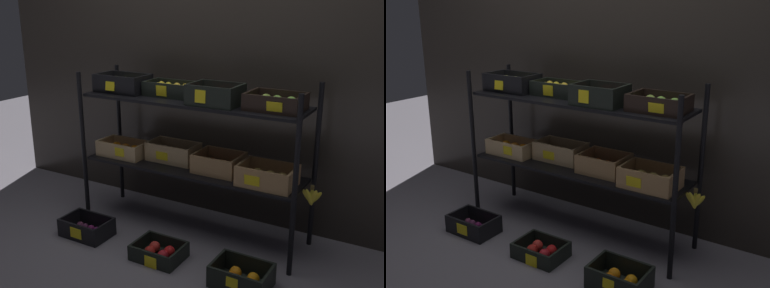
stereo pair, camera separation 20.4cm
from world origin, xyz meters
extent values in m
plane|color=slate|center=(0.00, 0.00, 0.00)|extent=(10.00, 10.00, 0.00)
cube|color=#2D2823|center=(0.00, 0.41, 1.08)|extent=(4.00, 0.12, 2.17)
cylinder|color=black|center=(-0.80, -0.21, 0.56)|extent=(0.03, 0.03, 1.11)
cylinder|color=black|center=(0.80, -0.21, 0.56)|extent=(0.03, 0.03, 1.11)
cylinder|color=black|center=(-0.80, 0.21, 0.56)|extent=(0.03, 0.03, 1.11)
cylinder|color=black|center=(0.80, 0.21, 0.56)|extent=(0.03, 0.03, 1.11)
cube|color=black|center=(0.00, 0.00, 0.47)|extent=(1.57, 0.39, 0.02)
cube|color=black|center=(0.00, 0.00, 0.95)|extent=(1.57, 0.39, 0.02)
cube|color=tan|center=(-0.57, -0.04, 0.49)|extent=(0.36, 0.21, 0.01)
cube|color=tan|center=(-0.57, -0.13, 0.55)|extent=(0.36, 0.02, 0.10)
cube|color=tan|center=(-0.57, 0.06, 0.55)|extent=(0.36, 0.02, 0.10)
cube|color=tan|center=(-0.74, -0.04, 0.55)|extent=(0.02, 0.18, 0.10)
cube|color=tan|center=(-0.39, -0.04, 0.55)|extent=(0.02, 0.18, 0.10)
sphere|color=orange|center=(-0.65, -0.07, 0.53)|extent=(0.07, 0.07, 0.07)
sphere|color=orange|center=(-0.57, -0.07, 0.53)|extent=(0.07, 0.07, 0.07)
sphere|color=orange|center=(-0.48, -0.06, 0.53)|extent=(0.07, 0.07, 0.07)
sphere|color=orange|center=(-0.65, -0.01, 0.53)|extent=(0.07, 0.07, 0.07)
sphere|color=orange|center=(-0.57, -0.01, 0.53)|extent=(0.07, 0.07, 0.07)
sphere|color=orange|center=(-0.48, -0.01, 0.53)|extent=(0.07, 0.07, 0.07)
cube|color=yellow|center=(-0.52, -0.14, 0.54)|extent=(0.08, 0.01, 0.06)
cube|color=tan|center=(-0.18, 0.05, 0.49)|extent=(0.36, 0.21, 0.01)
cube|color=tan|center=(-0.18, -0.04, 0.56)|extent=(0.36, 0.02, 0.12)
cube|color=tan|center=(-0.18, 0.15, 0.56)|extent=(0.36, 0.02, 0.12)
cube|color=tan|center=(-0.36, 0.05, 0.56)|extent=(0.02, 0.18, 0.12)
cube|color=tan|center=(-0.01, 0.05, 0.56)|extent=(0.02, 0.18, 0.12)
ellipsoid|color=brown|center=(-0.29, 0.02, 0.53)|extent=(0.05, 0.05, 0.07)
ellipsoid|color=brown|center=(-0.22, 0.02, 0.53)|extent=(0.05, 0.05, 0.07)
ellipsoid|color=brown|center=(-0.15, 0.02, 0.53)|extent=(0.05, 0.05, 0.07)
ellipsoid|color=brown|center=(-0.08, 0.03, 0.53)|extent=(0.05, 0.05, 0.07)
ellipsoid|color=brown|center=(-0.29, 0.08, 0.53)|extent=(0.05, 0.05, 0.07)
ellipsoid|color=brown|center=(-0.22, 0.08, 0.53)|extent=(0.05, 0.05, 0.07)
ellipsoid|color=brown|center=(-0.15, 0.08, 0.53)|extent=(0.05, 0.05, 0.07)
ellipsoid|color=brown|center=(-0.08, 0.08, 0.53)|extent=(0.05, 0.05, 0.07)
cube|color=yellow|center=(-0.22, -0.05, 0.54)|extent=(0.10, 0.01, 0.06)
cube|color=#A87F51|center=(0.20, 0.01, 0.49)|extent=(0.31, 0.25, 0.01)
cube|color=#A87F51|center=(0.20, -0.11, 0.55)|extent=(0.31, 0.02, 0.12)
cube|color=#A87F51|center=(0.20, 0.13, 0.55)|extent=(0.31, 0.02, 0.12)
cube|color=#A87F51|center=(0.05, 0.01, 0.55)|extent=(0.02, 0.22, 0.12)
cube|color=#A87F51|center=(0.35, 0.01, 0.55)|extent=(0.02, 0.22, 0.12)
sphere|color=orange|center=(0.13, -0.03, 0.52)|extent=(0.06, 0.06, 0.06)
sphere|color=orange|center=(0.20, -0.03, 0.52)|extent=(0.06, 0.06, 0.06)
sphere|color=orange|center=(0.27, -0.02, 0.52)|extent=(0.06, 0.06, 0.06)
sphere|color=orange|center=(0.13, 0.06, 0.52)|extent=(0.06, 0.06, 0.06)
sphere|color=orange|center=(0.20, 0.05, 0.52)|extent=(0.06, 0.06, 0.06)
sphere|color=orange|center=(0.28, 0.05, 0.52)|extent=(0.06, 0.06, 0.06)
cube|color=#A87F51|center=(0.57, -0.05, 0.49)|extent=(0.35, 0.24, 0.01)
cube|color=#A87F51|center=(0.57, -0.17, 0.55)|extent=(0.35, 0.02, 0.12)
cube|color=#A87F51|center=(0.57, 0.06, 0.55)|extent=(0.35, 0.02, 0.12)
cube|color=#A87F51|center=(0.41, -0.05, 0.55)|extent=(0.02, 0.21, 0.12)
cube|color=#A87F51|center=(0.74, -0.05, 0.55)|extent=(0.02, 0.21, 0.12)
sphere|color=#D8BE58|center=(0.49, -0.08, 0.53)|extent=(0.07, 0.07, 0.07)
sphere|color=#E6B14F|center=(0.58, -0.09, 0.53)|extent=(0.07, 0.07, 0.07)
sphere|color=#DBB953|center=(0.66, -0.09, 0.53)|extent=(0.07, 0.07, 0.07)
sphere|color=#D7BE57|center=(0.49, -0.02, 0.53)|extent=(0.07, 0.07, 0.07)
sphere|color=#D1B658|center=(0.58, -0.02, 0.53)|extent=(0.07, 0.07, 0.07)
sphere|color=#D7B658|center=(0.66, -0.01, 0.53)|extent=(0.07, 0.07, 0.07)
cube|color=yellow|center=(0.52, -0.18, 0.54)|extent=(0.10, 0.01, 0.06)
cube|color=black|center=(-0.57, 0.00, 0.96)|extent=(0.38, 0.23, 0.01)
cube|color=black|center=(-0.57, -0.11, 1.03)|extent=(0.38, 0.02, 0.12)
cube|color=black|center=(-0.57, 0.11, 1.03)|extent=(0.38, 0.02, 0.12)
cube|color=black|center=(-0.75, 0.00, 1.03)|extent=(0.02, 0.20, 0.12)
cube|color=black|center=(-0.39, 0.00, 1.03)|extent=(0.02, 0.20, 0.12)
ellipsoid|color=#ACAD4F|center=(-0.67, -0.04, 1.02)|extent=(0.07, 0.07, 0.09)
ellipsoid|color=tan|center=(-0.57, -0.03, 1.02)|extent=(0.07, 0.07, 0.09)
ellipsoid|color=#AFC15F|center=(-0.49, -0.04, 1.02)|extent=(0.07, 0.07, 0.09)
ellipsoid|color=#AEB850|center=(-0.67, 0.03, 1.02)|extent=(0.07, 0.07, 0.09)
ellipsoid|color=#A9C15C|center=(-0.57, 0.03, 1.02)|extent=(0.07, 0.07, 0.09)
ellipsoid|color=#B1B64F|center=(-0.48, 0.03, 1.02)|extent=(0.07, 0.07, 0.09)
cube|color=yellow|center=(-0.59, -0.12, 1.02)|extent=(0.08, 0.01, 0.07)
cube|color=black|center=(-0.19, 0.05, 0.96)|extent=(0.35, 0.21, 0.01)
cube|color=black|center=(-0.19, -0.05, 1.01)|extent=(0.35, 0.02, 0.09)
cube|color=black|center=(-0.19, 0.14, 1.01)|extent=(0.35, 0.02, 0.09)
cube|color=black|center=(-0.36, 0.05, 1.01)|extent=(0.02, 0.17, 0.09)
cube|color=black|center=(-0.03, 0.05, 1.01)|extent=(0.02, 0.17, 0.09)
ellipsoid|color=yellow|center=(-0.29, 0.02, 1.01)|extent=(0.06, 0.06, 0.08)
ellipsoid|color=yellow|center=(-0.23, 0.02, 1.01)|extent=(0.06, 0.06, 0.08)
ellipsoid|color=yellow|center=(-0.16, 0.02, 1.01)|extent=(0.06, 0.06, 0.08)
ellipsoid|color=yellow|center=(-0.10, 0.01, 1.01)|extent=(0.06, 0.06, 0.08)
ellipsoid|color=yellow|center=(-0.29, 0.08, 1.01)|extent=(0.06, 0.06, 0.08)
ellipsoid|color=yellow|center=(-0.23, 0.07, 1.01)|extent=(0.06, 0.06, 0.08)
ellipsoid|color=yellow|center=(-0.16, 0.07, 1.01)|extent=(0.06, 0.06, 0.08)
ellipsoid|color=yellow|center=(-0.10, 0.08, 1.01)|extent=(0.06, 0.06, 0.08)
cube|color=yellow|center=(-0.20, -0.06, 1.01)|extent=(0.08, 0.01, 0.07)
cube|color=black|center=(0.20, -0.05, 0.96)|extent=(0.32, 0.24, 0.01)
cube|color=black|center=(0.20, -0.17, 1.03)|extent=(0.32, 0.02, 0.12)
cube|color=black|center=(0.20, 0.06, 1.03)|extent=(0.32, 0.02, 0.12)
cube|color=black|center=(0.05, -0.05, 1.03)|extent=(0.02, 0.21, 0.12)
cube|color=black|center=(0.35, -0.05, 1.03)|extent=(0.02, 0.21, 0.12)
sphere|color=red|center=(0.14, -0.09, 1.01)|extent=(0.07, 0.07, 0.07)
sphere|color=red|center=(0.26, -0.08, 1.01)|extent=(0.07, 0.07, 0.07)
sphere|color=red|center=(0.15, -0.01, 1.01)|extent=(0.07, 0.07, 0.07)
sphere|color=red|center=(0.26, -0.01, 1.01)|extent=(0.07, 0.07, 0.07)
cube|color=yellow|center=(0.16, -0.18, 1.03)|extent=(0.07, 0.01, 0.08)
cube|color=black|center=(0.59, -0.01, 0.96)|extent=(0.34, 0.25, 0.01)
cube|color=black|center=(0.59, -0.13, 1.02)|extent=(0.34, 0.02, 0.09)
cube|color=black|center=(0.59, 0.11, 1.02)|extent=(0.34, 0.02, 0.09)
cube|color=black|center=(0.42, -0.01, 1.02)|extent=(0.02, 0.22, 0.09)
cube|color=black|center=(0.75, -0.01, 1.02)|extent=(0.02, 0.22, 0.09)
sphere|color=#91B435|center=(0.51, -0.05, 1.01)|extent=(0.07, 0.07, 0.07)
sphere|color=#8AB732|center=(0.58, -0.05, 1.01)|extent=(0.07, 0.07, 0.07)
sphere|color=#8DC63C|center=(0.66, -0.05, 1.01)|extent=(0.07, 0.07, 0.07)
sphere|color=#91B543|center=(0.51, 0.03, 1.01)|extent=(0.07, 0.07, 0.07)
sphere|color=#88C847|center=(0.58, 0.02, 1.01)|extent=(0.07, 0.07, 0.07)
sphere|color=#84C647|center=(0.67, 0.02, 1.01)|extent=(0.07, 0.07, 0.07)
cube|color=yellow|center=(0.62, -0.14, 1.01)|extent=(0.10, 0.01, 0.06)
cylinder|color=brown|center=(0.84, 0.02, 0.49)|extent=(0.02, 0.02, 0.02)
ellipsoid|color=gold|center=(0.81, 0.03, 0.43)|extent=(0.10, 0.03, 0.10)
ellipsoid|color=yellow|center=(0.82, 0.02, 0.43)|extent=(0.07, 0.03, 0.11)
ellipsoid|color=yellow|center=(0.84, 0.03, 0.43)|extent=(0.03, 0.03, 0.11)
ellipsoid|color=yellow|center=(0.85, 0.03, 0.43)|extent=(0.06, 0.03, 0.11)
ellipsoid|color=yellow|center=(0.86, 0.03, 0.43)|extent=(0.09, 0.03, 0.11)
cube|color=black|center=(-0.60, -0.45, 0.01)|extent=(0.34, 0.23, 0.01)
cube|color=black|center=(-0.60, -0.55, 0.07)|extent=(0.34, 0.02, 0.12)
cube|color=black|center=(-0.60, -0.34, 0.07)|extent=(0.34, 0.02, 0.12)
cube|color=black|center=(-0.76, -0.45, 0.07)|extent=(0.02, 0.20, 0.12)
cube|color=black|center=(-0.44, -0.45, 0.07)|extent=(0.02, 0.20, 0.12)
sphere|color=#60234B|center=(-0.71, -0.49, 0.04)|extent=(0.05, 0.05, 0.05)
sphere|color=#622848|center=(-0.65, -0.48, 0.04)|extent=(0.05, 0.05, 0.05)
sphere|color=#661D52|center=(-0.60, -0.48, 0.04)|extent=(0.05, 0.05, 0.05)
sphere|color=#581A5C|center=(-0.55, -0.48, 0.04)|extent=(0.05, 0.05, 0.05)
sphere|color=#65194F|center=(-0.50, -0.48, 0.04)|extent=(0.05, 0.05, 0.05)
sphere|color=#6A2E4F|center=(-0.70, -0.41, 0.04)|extent=(0.05, 0.05, 0.05)
sphere|color=#5B274C|center=(-0.65, -0.41, 0.04)|extent=(0.05, 0.05, 0.05)
sphere|color=#63174C|center=(-0.60, -0.41, 0.04)|extent=(0.05, 0.05, 0.05)
sphere|color=#621C57|center=(-0.54, -0.41, 0.04)|extent=(0.05, 0.05, 0.05)
sphere|color=#5E2659|center=(-0.49, -0.41, 0.04)|extent=(0.05, 0.05, 0.05)
cube|color=yellow|center=(-0.60, -0.56, 0.07)|extent=(0.10, 0.00, 0.07)
cube|color=black|center=(0.01, -0.45, 0.01)|extent=(0.32, 0.24, 0.01)
cube|color=black|center=(0.01, -0.56, 0.06)|extent=(0.32, 0.02, 0.09)
cube|color=black|center=(0.01, -0.33, 0.06)|extent=(0.32, 0.02, 0.09)
cube|color=black|center=(-0.14, -0.45, 0.06)|extent=(0.02, 0.21, 0.09)
cube|color=black|center=(0.16, -0.45, 0.06)|extent=(0.02, 0.21, 0.09)
sphere|color=red|center=(-0.04, -0.48, 0.05)|extent=(0.07, 0.07, 0.07)
sphere|color=red|center=(0.06, -0.48, 0.05)|extent=(0.07, 0.07, 0.07)
sphere|color=red|center=(-0.05, -0.41, 0.05)|extent=(0.07, 0.07, 0.07)
sphere|color=red|center=(0.07, -0.41, 0.05)|extent=(0.07, 0.07, 0.07)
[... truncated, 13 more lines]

